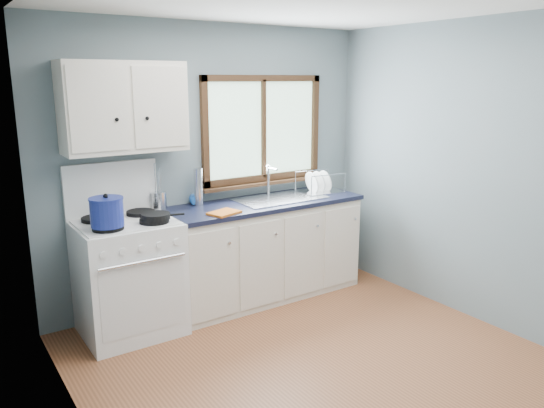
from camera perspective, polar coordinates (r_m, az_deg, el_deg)
floor at (r=3.90m, az=7.13°, el=-18.08°), size 3.20×3.60×0.02m
wall_back at (r=4.89m, az=-6.45°, el=4.24°), size 3.20×0.02×2.50m
wall_left at (r=2.67m, az=-19.23°, el=-4.08°), size 0.02×3.60×2.50m
wall_right at (r=4.63m, az=22.87°, el=2.76°), size 0.02×3.60×2.50m
gas_range at (r=4.43m, az=-15.18°, el=-7.27°), size 0.76×0.69×1.36m
base_cabinets at (r=5.00m, az=-0.88°, el=-5.40°), size 1.85×0.60×0.88m
countertop at (r=4.87m, az=-0.89°, el=0.07°), size 1.89×0.64×0.04m
sink at (r=4.97m, az=0.85°, el=-0.12°), size 0.84×0.46×0.44m
window at (r=5.10m, az=-0.94°, el=7.24°), size 1.36×0.10×1.03m
upper_cabinets at (r=4.34m, az=-15.64°, el=10.00°), size 0.95×0.35×0.70m
skillet at (r=4.18m, az=-12.35°, el=-1.28°), size 0.35×0.27×0.04m
stockpot at (r=4.05m, az=-17.35°, el=-0.79°), size 0.31×0.31×0.24m
utensil_crock at (r=4.61m, az=-12.06°, el=0.35°), size 0.15×0.15×0.40m
thermos at (r=4.71m, az=-7.92°, el=1.82°), size 0.10×0.10×0.33m
soap_bottle at (r=4.71m, az=-8.27°, el=1.19°), size 0.11×0.11×0.23m
dish_towel at (r=4.42m, az=-5.17°, el=-0.95°), size 0.29×0.25×0.02m
dish_rack at (r=5.26m, az=5.10°, el=1.87°), size 0.44×0.35×0.21m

